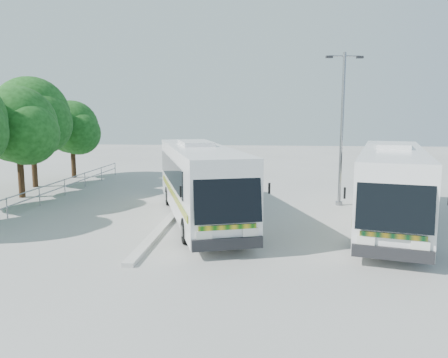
# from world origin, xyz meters

# --- Properties ---
(ground) EXTENTS (100.00, 100.00, 0.00)m
(ground) POSITION_xyz_m (0.00, 0.00, 0.00)
(ground) COLOR #A4A49E
(ground) RESTS_ON ground
(kerb_divider) EXTENTS (0.40, 16.00, 0.15)m
(kerb_divider) POSITION_xyz_m (-2.30, 2.00, 0.07)
(kerb_divider) COLOR #B2B2AD
(kerb_divider) RESTS_ON ground
(railing) EXTENTS (0.06, 22.00, 1.00)m
(railing) POSITION_xyz_m (-10.00, 4.00, 0.74)
(railing) COLOR gray
(railing) RESTS_ON ground
(tree_far_c) EXTENTS (4.97, 4.69, 6.49)m
(tree_far_c) POSITION_xyz_m (-12.12, 5.10, 4.26)
(tree_far_c) COLOR #382314
(tree_far_c) RESTS_ON ground
(tree_far_d) EXTENTS (5.62, 5.30, 7.33)m
(tree_far_d) POSITION_xyz_m (-13.31, 8.80, 4.82)
(tree_far_d) COLOR #382314
(tree_far_d) RESTS_ON ground
(tree_far_e) EXTENTS (4.54, 4.28, 5.92)m
(tree_far_e) POSITION_xyz_m (-12.63, 13.30, 3.89)
(tree_far_e) COLOR #382314
(tree_far_e) RESTS_ON ground
(coach_main) EXTENTS (6.00, 12.37, 3.39)m
(coach_main) POSITION_xyz_m (-0.99, 0.82, 1.86)
(coach_main) COLOR silver
(coach_main) RESTS_ON ground
(coach_adjacent) EXTENTS (5.43, 12.38, 3.38)m
(coach_adjacent) POSITION_xyz_m (7.55, 0.32, 1.85)
(coach_adjacent) COLOR white
(coach_adjacent) RESTS_ON ground
(lamppost) EXTENTS (1.96, 0.49, 8.03)m
(lamppost) POSITION_xyz_m (6.06, 4.55, 4.43)
(lamppost) COLOR gray
(lamppost) RESTS_ON ground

